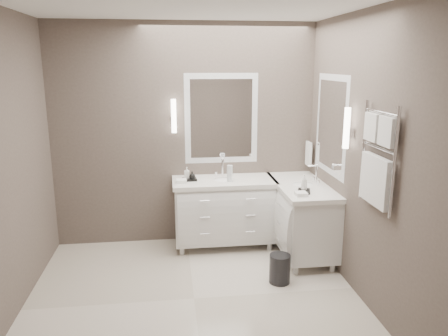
{
  "coord_description": "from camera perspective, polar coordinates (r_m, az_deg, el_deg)",
  "views": [
    {
      "loc": [
        -0.2,
        -3.81,
        2.22
      ],
      "look_at": [
        0.38,
        0.7,
        1.12
      ],
      "focal_mm": 35.0,
      "sensor_mm": 36.0,
      "label": 1
    }
  ],
  "objects": [
    {
      "name": "mirror_back",
      "position": [
        5.38,
        -0.35,
        6.44
      ],
      "size": [
        0.9,
        0.02,
        1.1
      ],
      "color": "white",
      "rests_on": "wall_back"
    },
    {
      "name": "amenity_tray_back",
      "position": [
        5.23,
        -4.52,
        -1.49
      ],
      "size": [
        0.18,
        0.14,
        0.03
      ],
      "primitive_type": "cube",
      "rotation": [
        0.0,
        0.0,
        0.06
      ],
      "color": "black",
      "rests_on": "vanity_back"
    },
    {
      "name": "towel_ladder",
      "position": [
        3.92,
        19.37,
        0.62
      ],
      "size": [
        0.06,
        0.58,
        0.9
      ],
      "color": "white",
      "rests_on": "wall_right"
    },
    {
      "name": "amenity_tray_right",
      "position": [
        4.82,
        10.4,
        -2.98
      ],
      "size": [
        0.17,
        0.2,
        0.03
      ],
      "primitive_type": "cube",
      "rotation": [
        0.0,
        0.0,
        -0.32
      ],
      "color": "black",
      "rests_on": "vanity_right"
    },
    {
      "name": "wall_back",
      "position": [
        5.39,
        -5.14,
        4.25
      ],
      "size": [
        3.2,
        0.01,
        2.7
      ],
      "primitive_type": "cube",
      "color": "#554A44",
      "rests_on": "floor"
    },
    {
      "name": "soap_bottle_b",
      "position": [
        5.19,
        -4.18,
        -0.94
      ],
      "size": [
        0.07,
        0.07,
        0.09
      ],
      "primitive_type": "imported",
      "rotation": [
        0.0,
        0.0,
        -0.02
      ],
      "color": "black",
      "rests_on": "amenity_tray_back"
    },
    {
      "name": "sconce_right",
      "position": [
        4.43,
        15.73,
        4.94
      ],
      "size": [
        0.06,
        0.06,
        0.4
      ],
      "color": "white",
      "rests_on": "wall_right"
    },
    {
      "name": "towel_bar_corner",
      "position": [
        5.56,
        11.0,
        1.9
      ],
      "size": [
        0.03,
        0.22,
        0.3
      ],
      "color": "white",
      "rests_on": "wall_right"
    },
    {
      "name": "floor",
      "position": [
        4.42,
        -3.93,
        -16.7
      ],
      "size": [
        3.2,
        3.0,
        0.01
      ],
      "primitive_type": "cube",
      "color": "beige",
      "rests_on": "ground"
    },
    {
      "name": "soap_bottle_a",
      "position": [
        5.23,
        -4.87,
        -0.6
      ],
      "size": [
        0.06,
        0.07,
        0.13
      ],
      "primitive_type": "imported",
      "rotation": [
        0.0,
        0.0,
        -0.08
      ],
      "color": "white",
      "rests_on": "amenity_tray_back"
    },
    {
      "name": "wall_left",
      "position": [
        4.15,
        -26.94,
        0.0
      ],
      "size": [
        0.01,
        3.0,
        2.7
      ],
      "primitive_type": "cube",
      "color": "#554A44",
      "rests_on": "floor"
    },
    {
      "name": "vanity_back",
      "position": [
        5.36,
        0.01,
        -5.27
      ],
      "size": [
        1.24,
        0.59,
        0.97
      ],
      "color": "white",
      "rests_on": "floor"
    },
    {
      "name": "water_bottle",
      "position": [
        5.15,
        0.75,
        -0.71
      ],
      "size": [
        0.09,
        0.09,
        0.19
      ],
      "primitive_type": "cylinder",
      "rotation": [
        0.0,
        0.0,
        -0.35
      ],
      "color": "silver",
      "rests_on": "vanity_back"
    },
    {
      "name": "ceiling",
      "position": [
        3.84,
        -4.62,
        20.81
      ],
      "size": [
        3.2,
        3.0,
        0.01
      ],
      "primitive_type": "cube",
      "color": "white",
      "rests_on": "wall_back"
    },
    {
      "name": "soap_bottle_c",
      "position": [
        4.79,
        10.45,
        -1.85
      ],
      "size": [
        0.07,
        0.07,
        0.17
      ],
      "primitive_type": "imported",
      "rotation": [
        0.0,
        0.0,
        0.0
      ],
      "color": "white",
      "rests_on": "amenity_tray_right"
    },
    {
      "name": "sconce_back",
      "position": [
        5.27,
        -6.58,
        6.68
      ],
      "size": [
        0.06,
        0.06,
        0.4
      ],
      "color": "white",
      "rests_on": "wall_back"
    },
    {
      "name": "mirror_right",
      "position": [
        4.99,
        13.8,
        5.49
      ],
      "size": [
        0.02,
        0.9,
        1.1
      ],
      "color": "white",
      "rests_on": "wall_right"
    },
    {
      "name": "waste_bin",
      "position": [
        4.65,
        7.3,
        -12.91
      ],
      "size": [
        0.22,
        0.22,
        0.3
      ],
      "primitive_type": "cylinder",
      "rotation": [
        0.0,
        0.0,
        0.0
      ],
      "color": "black",
      "rests_on": "floor"
    },
    {
      "name": "vanity_right",
      "position": [
        5.24,
        10.05,
        -5.94
      ],
      "size": [
        0.59,
        1.24,
        0.97
      ],
      "color": "white",
      "rests_on": "floor"
    },
    {
      "name": "wall_front",
      "position": [
        2.47,
        -2.29,
        -7.05
      ],
      "size": [
        3.2,
        0.01,
        2.7
      ],
      "primitive_type": "cube",
      "color": "#554A44",
      "rests_on": "floor"
    },
    {
      "name": "wall_right",
      "position": [
        4.3,
        17.63,
        1.28
      ],
      "size": [
        0.01,
        3.0,
        2.7
      ],
      "primitive_type": "cube",
      "color": "#554A44",
      "rests_on": "floor"
    }
  ]
}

